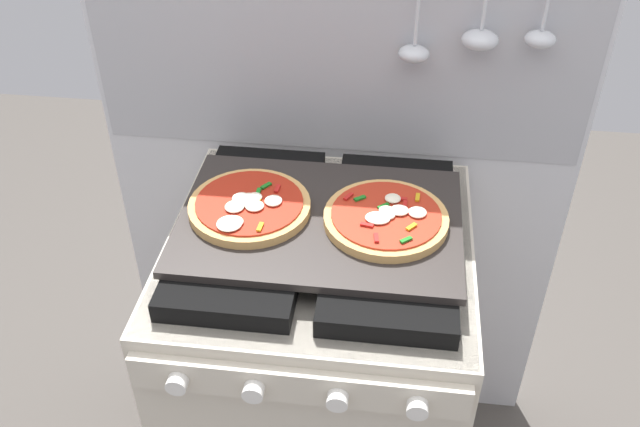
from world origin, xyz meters
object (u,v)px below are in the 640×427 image
(stove, at_px, (320,376))
(baking_tray, at_px, (320,221))
(pizza_left, at_px, (249,206))
(pizza_right, at_px, (386,216))

(stove, xyz_separation_m, baking_tray, (0.00, 0.00, 0.46))
(pizza_left, distance_m, pizza_right, 0.26)
(baking_tray, xyz_separation_m, pizza_left, (-0.14, 0.00, 0.02))
(pizza_right, bearing_deg, stove, -177.08)
(stove, relative_size, pizza_right, 3.81)
(stove, bearing_deg, baking_tray, 90.00)
(stove, height_order, baking_tray, baking_tray)
(pizza_left, height_order, pizza_right, same)
(stove, distance_m, baking_tray, 0.46)
(baking_tray, relative_size, pizza_left, 2.28)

